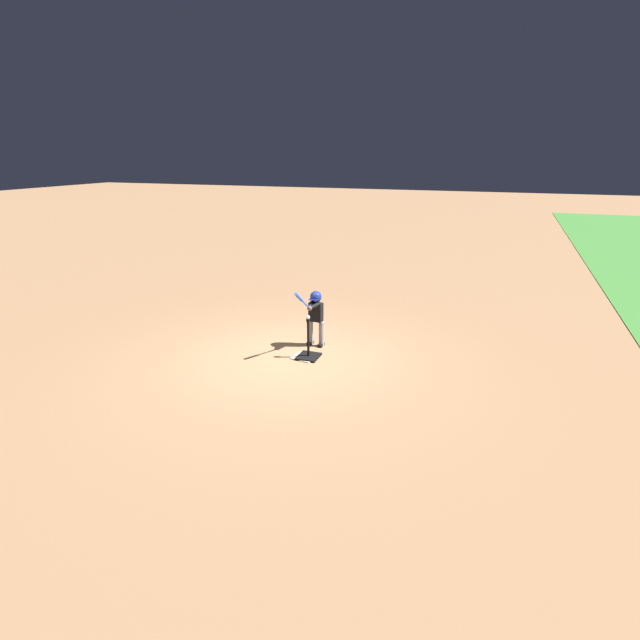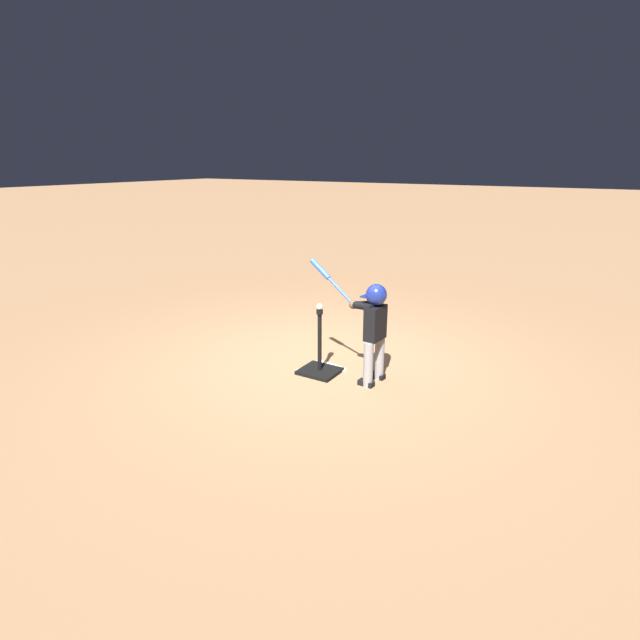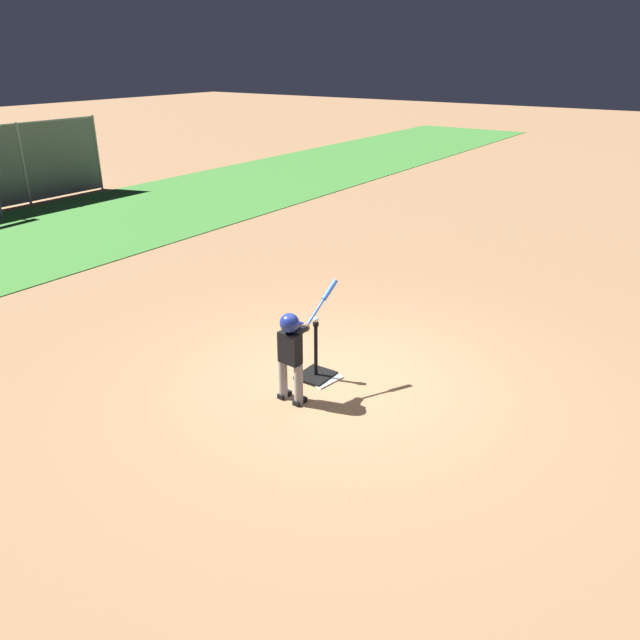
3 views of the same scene
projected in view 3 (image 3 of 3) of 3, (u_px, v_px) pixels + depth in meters
The scene contains 5 objects.
ground_plane at pixel (344, 379), 8.12m from camera, with size 90.00×90.00×0.00m, color #99704C.
home_plate at pixel (320, 377), 8.16m from camera, with size 0.44×0.44×0.02m, color white.
batting_tee at pixel (316, 370), 8.14m from camera, with size 0.45×0.41×0.79m.
batter_child at pixel (292, 345), 7.37m from camera, with size 1.01×0.37×1.34m.
baseball at pixel (316, 320), 7.86m from camera, with size 0.07×0.07×0.07m, color white.
Camera 3 is at (-6.07, -3.79, 3.94)m, focal length 35.00 mm.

